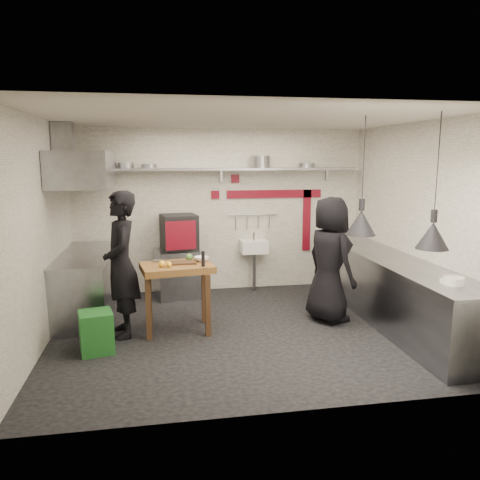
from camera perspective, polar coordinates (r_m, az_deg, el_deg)
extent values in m
plane|color=black|center=(6.46, 0.26, -10.97)|extent=(5.00, 5.00, 0.00)
plane|color=beige|center=(6.05, 0.28, 14.65)|extent=(5.00, 5.00, 0.00)
cube|color=white|center=(8.15, -2.33, 3.59)|extent=(5.00, 0.04, 2.80)
cube|color=white|center=(4.08, 5.47, -2.96)|extent=(5.00, 0.04, 2.80)
cube|color=white|center=(6.17, -23.23, 0.70)|extent=(0.04, 4.20, 2.80)
cube|color=white|center=(6.98, 20.93, 1.85)|extent=(0.04, 4.20, 2.80)
cube|color=maroon|center=(8.28, 4.23, 5.62)|extent=(1.70, 0.02, 0.14)
cube|color=maroon|center=(8.50, 8.12, 2.41)|extent=(0.14, 0.02, 1.10)
cube|color=maroon|center=(8.13, -0.58, 7.47)|extent=(0.14, 0.02, 0.14)
cube|color=maroon|center=(8.09, -3.03, 5.53)|extent=(0.14, 0.02, 0.14)
cube|color=gray|center=(7.93, -2.19, 8.63)|extent=(4.60, 0.34, 0.04)
cube|color=gray|center=(8.05, -15.98, 7.56)|extent=(0.04, 0.06, 0.24)
cube|color=gray|center=(8.08, -2.33, 7.94)|extent=(0.04, 0.06, 0.24)
cube|color=gray|center=(8.54, 10.54, 7.90)|extent=(0.04, 0.06, 0.24)
cylinder|color=gray|center=(7.87, -13.74, 8.82)|extent=(0.26, 0.26, 0.09)
cylinder|color=gray|center=(7.85, -10.99, 8.84)|extent=(0.32, 0.32, 0.07)
cylinder|color=gray|center=(8.04, 2.59, 9.50)|extent=(0.33, 0.33, 0.20)
cylinder|color=gray|center=(8.25, 8.11, 9.01)|extent=(0.31, 0.31, 0.08)
cube|color=gray|center=(7.92, -7.70, -4.03)|extent=(0.77, 0.72, 0.80)
cube|color=black|center=(7.85, -7.44, 0.99)|extent=(0.64, 0.61, 0.58)
cube|color=maroon|center=(7.50, -7.23, 0.56)|extent=(0.49, 0.12, 0.46)
cube|color=black|center=(7.53, -7.22, 0.60)|extent=(0.39, 0.09, 0.34)
cube|color=white|center=(8.16, 1.70, -0.80)|extent=(0.46, 0.34, 0.22)
cylinder|color=gray|center=(8.13, 1.70, 0.45)|extent=(0.03, 0.03, 0.14)
cylinder|color=gray|center=(8.22, 1.74, -3.87)|extent=(0.06, 0.06, 0.66)
cylinder|color=gray|center=(8.21, 1.52, 3.08)|extent=(0.90, 0.02, 0.02)
cube|color=gray|center=(7.00, 17.97, -5.91)|extent=(0.70, 3.80, 0.90)
cube|color=gray|center=(6.89, 18.17, -2.19)|extent=(0.76, 3.90, 0.03)
cylinder|color=white|center=(5.69, 24.60, -4.53)|extent=(0.26, 0.26, 0.09)
cylinder|color=white|center=(5.73, 24.06, -4.57)|extent=(0.23, 0.23, 0.05)
cube|color=gray|center=(7.31, -18.17, -5.25)|extent=(0.70, 1.90, 0.90)
cube|color=gray|center=(7.20, -18.37, -1.68)|extent=(0.76, 2.00, 0.03)
cube|color=gray|center=(7.06, -18.52, 8.19)|extent=(0.78, 1.60, 0.50)
cube|color=gray|center=(7.10, -20.74, 11.31)|extent=(0.28, 0.28, 0.50)
cube|color=#1D6122|center=(5.97, -17.11, -10.67)|extent=(0.45, 0.45, 0.50)
cube|color=#462C1A|center=(6.29, -6.87, -2.73)|extent=(0.33, 0.23, 0.02)
cylinder|color=black|center=(6.07, -4.52, -2.31)|extent=(0.05, 0.05, 0.20)
sphere|color=yellow|center=(6.11, -9.50, -2.90)|extent=(0.11, 0.11, 0.09)
sphere|color=yellow|center=(6.09, -8.66, -2.96)|extent=(0.09, 0.09, 0.07)
sphere|color=#497D33|center=(6.42, -6.22, -2.10)|extent=(0.10, 0.10, 0.10)
cube|color=gray|center=(6.41, -9.81, -2.53)|extent=(0.18, 0.14, 0.03)
imported|color=white|center=(6.39, -4.70, -2.30)|extent=(0.26, 0.26, 0.06)
imported|color=black|center=(6.23, -14.27, -2.91)|extent=(0.56, 0.76, 1.90)
imported|color=black|center=(6.73, 10.87, -2.37)|extent=(0.81, 1.00, 1.78)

